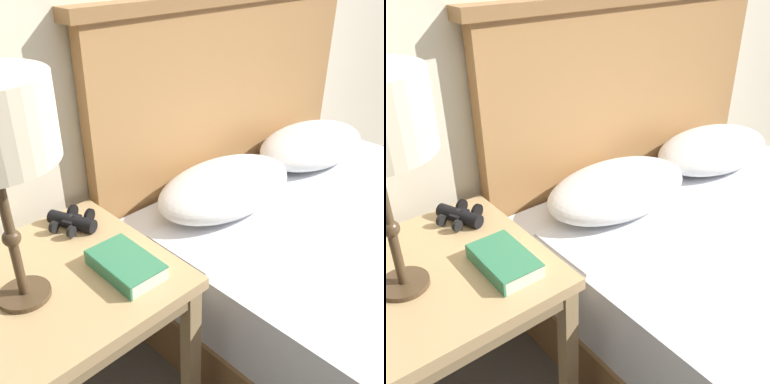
% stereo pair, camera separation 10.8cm
% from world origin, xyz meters
% --- Properties ---
extents(nightstand, '(0.58, 0.58, 0.58)m').
position_xyz_m(nightstand, '(-0.53, 0.66, 0.50)').
color(nightstand, tan).
rests_on(nightstand, ground_plane).
extents(book_on_nightstand, '(0.13, 0.21, 0.04)m').
position_xyz_m(book_on_nightstand, '(-0.39, 0.54, 0.60)').
color(book_on_nightstand, silver).
rests_on(book_on_nightstand, nightstand).
extents(binoculars_pair, '(0.16, 0.16, 0.05)m').
position_xyz_m(binoculars_pair, '(-0.37, 0.83, 0.60)').
color(binoculars_pair, black).
rests_on(binoculars_pair, nightstand).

